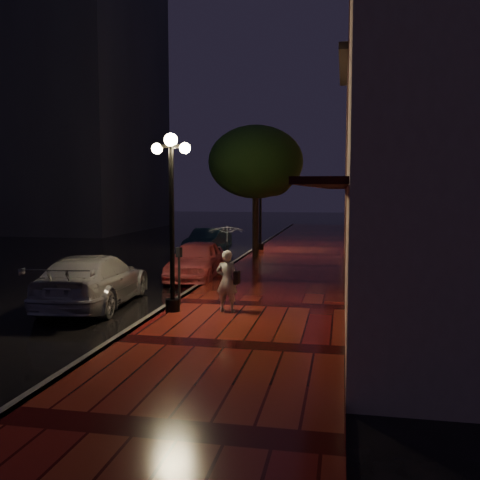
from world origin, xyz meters
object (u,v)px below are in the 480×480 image
Objects in this scene: street_tree at (256,164)px; parking_meter at (179,270)px; silver_car at (94,280)px; navy_car at (208,242)px; woman_with_umbrella at (227,255)px; pink_car at (196,260)px; streetlamp_near at (172,211)px; streetlamp_far at (260,201)px.

street_tree is 10.75m from parking_meter.
silver_car is (-2.73, -10.19, -3.54)m from street_tree.
navy_car is 13.01m from woman_with_umbrella.
pink_car is 2.68× the size of parking_meter.
woman_with_umbrella is at bearing 8.60° from streetlamp_near.
pink_car is at bearing -102.57° from street_tree.
streetlamp_far is 3.44m from street_tree.
streetlamp_far is 1.07× the size of pink_car.
navy_car is 0.80× the size of silver_car.
streetlamp_near is 1.70m from woman_with_umbrella.
street_tree reaches higher than parking_meter.
street_tree reaches higher than streetlamp_near.
woman_with_umbrella reaches higher than silver_car.
pink_car is 0.83× the size of silver_car.
street_tree reaches higher than pink_car.
woman_with_umbrella reaches higher than pink_car.
pink_car is 1.03× the size of navy_car.
street_tree is at bearing -85.09° from streetlamp_far.
silver_car is 2.44m from parking_meter.
silver_car is 3.93m from woman_with_umbrella.
navy_car is 11.85m from silver_car.
silver_car is at bearing -161.93° from parking_meter.
pink_car is at bearing -96.47° from streetlamp_far.
woman_with_umbrella is at bearing -69.57° from navy_car.
streetlamp_far reaches higher than parking_meter.
street_tree reaches higher than navy_car.
parking_meter is (2.30, -11.91, 0.42)m from navy_car.
streetlamp_far is (0.00, 14.00, 0.00)m from streetlamp_near.
streetlamp_near is 2.88× the size of parking_meter.
silver_car is at bearing 162.12° from streetlamp_near.
parking_meter is (0.90, -4.79, 0.37)m from pink_car.
streetlamp_near is 1.71m from parking_meter.
streetlamp_far reaches higher than navy_car.
navy_car is at bearing -96.49° from silver_car.
streetlamp_far is 0.74× the size of street_tree.
parking_meter is (-0.06, 0.73, -1.54)m from streetlamp_near.
pink_car is at bearing 99.86° from streetlamp_near.
streetlamp_near is 5.93m from pink_car.
streetlamp_near and streetlamp_far have the same top height.
silver_car is (-1.51, -4.73, 0.02)m from pink_car.
navy_car is at bearing 100.58° from streetlamp_near.
pink_car is (-0.96, -8.48, -1.92)m from streetlamp_far.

